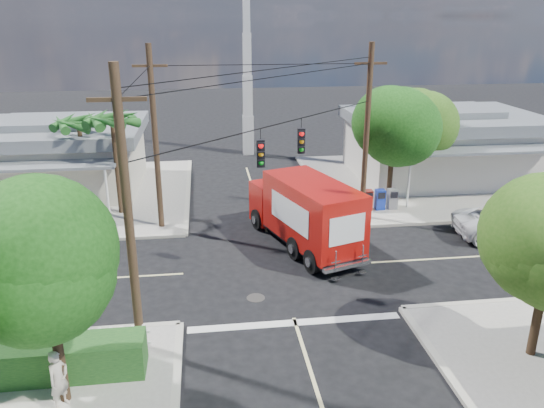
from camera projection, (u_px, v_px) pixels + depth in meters
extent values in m
plane|color=black|center=(278.00, 268.00, 22.57)|extent=(120.00, 120.00, 0.00)
cube|color=gray|center=(423.00, 181.00, 34.17)|extent=(14.00, 14.00, 0.14)
cube|color=#B1AC9D|center=(316.00, 186.00, 33.32)|extent=(0.25, 14.00, 0.14)
cube|color=#B1AC9D|center=(476.00, 221.00, 27.63)|extent=(14.00, 0.25, 0.14)
cube|color=gray|center=(69.00, 196.00, 31.48)|extent=(14.00, 14.00, 0.14)
cube|color=#B1AC9D|center=(188.00, 191.00, 32.34)|extent=(0.25, 14.00, 0.14)
cube|color=#B1AC9D|center=(35.00, 243.00, 24.94)|extent=(14.00, 0.25, 0.14)
cube|color=beige|center=(255.00, 194.00, 31.91)|extent=(0.12, 12.00, 0.01)
cube|color=beige|center=(498.00, 255.00, 23.79)|extent=(12.00, 0.12, 0.01)
cube|color=beige|center=(33.00, 282.00, 21.35)|extent=(12.00, 0.12, 0.01)
cube|color=silver|center=(295.00, 323.00, 18.55)|extent=(7.50, 0.40, 0.01)
cube|color=beige|center=(441.00, 150.00, 34.70)|extent=(11.00, 8.00, 3.40)
cube|color=slate|center=(445.00, 119.00, 34.01)|extent=(11.80, 8.80, 0.70)
cube|color=slate|center=(445.00, 111.00, 33.84)|extent=(6.05, 4.40, 0.50)
cube|color=slate|center=(481.00, 150.00, 29.72)|extent=(9.90, 1.80, 0.15)
cylinder|color=silver|center=(409.00, 182.00, 28.92)|extent=(0.12, 0.12, 2.90)
cube|color=beige|center=(54.00, 162.00, 32.20)|extent=(10.00, 8.00, 3.20)
cube|color=slate|center=(50.00, 131.00, 31.55)|extent=(10.80, 8.80, 0.70)
cube|color=slate|center=(49.00, 122.00, 31.38)|extent=(5.50, 4.40, 0.50)
cube|color=slate|center=(27.00, 166.00, 27.26)|extent=(9.00, 1.80, 0.15)
cylinder|color=silver|center=(107.00, 193.00, 27.45)|extent=(0.12, 0.12, 2.70)
cube|color=silver|center=(248.00, 135.00, 40.82)|extent=(0.80, 0.80, 3.00)
cube|color=silver|center=(248.00, 96.00, 39.81)|extent=(0.70, 0.70, 3.00)
cube|color=silver|center=(247.00, 54.00, 38.81)|extent=(0.60, 0.60, 3.00)
cube|color=silver|center=(246.00, 11.00, 37.81)|extent=(0.50, 0.50, 3.00)
cylinder|color=#422D1C|center=(57.00, 341.00, 14.04)|extent=(0.28, 0.28, 3.71)
sphere|color=#14450F|center=(44.00, 262.00, 13.27)|extent=(3.71, 3.71, 3.71)
sphere|color=#14450F|center=(29.00, 251.00, 13.33)|extent=(3.02, 3.02, 3.02)
sphere|color=#14450F|center=(57.00, 271.00, 13.07)|extent=(3.25, 3.25, 3.25)
cylinder|color=#422D1C|center=(391.00, 170.00, 29.07)|extent=(0.28, 0.28, 4.10)
sphere|color=#14450F|center=(394.00, 123.00, 28.22)|extent=(4.10, 4.10, 4.10)
sphere|color=#14450F|center=(386.00, 118.00, 28.27)|extent=(3.33, 3.33, 3.33)
sphere|color=#14450F|center=(402.00, 127.00, 28.02)|extent=(3.58, 3.58, 3.58)
cylinder|color=#422D1C|center=(420.00, 162.00, 31.53)|extent=(0.28, 0.28, 3.58)
sphere|color=#2C5B15|center=(423.00, 125.00, 30.78)|extent=(3.58, 3.58, 3.58)
sphere|color=#2C5B15|center=(416.00, 121.00, 30.85)|extent=(2.91, 2.91, 2.91)
sphere|color=#2C5B15|center=(431.00, 128.00, 30.58)|extent=(3.14, 3.14, 3.14)
cylinder|color=#422D1C|center=(540.00, 305.00, 16.08)|extent=(0.28, 0.28, 3.46)
sphere|color=#2C5B15|center=(537.00, 231.00, 15.42)|extent=(2.81, 2.81, 2.81)
cylinder|color=#422D1C|center=(117.00, 168.00, 27.78)|extent=(0.24, 0.24, 5.00)
cone|color=#236021|center=(130.00, 118.00, 27.02)|extent=(0.50, 2.06, 0.98)
cone|color=#236021|center=(125.00, 116.00, 27.64)|extent=(1.92, 1.68, 0.98)
cone|color=#236021|center=(110.00, 115.00, 27.71)|extent=(2.12, 0.95, 0.98)
cone|color=#236021|center=(97.00, 117.00, 27.18)|extent=(1.34, 2.07, 0.98)
cone|color=#236021|center=(94.00, 120.00, 26.45)|extent=(1.34, 2.07, 0.98)
cone|color=#236021|center=(105.00, 122.00, 26.07)|extent=(2.12, 0.95, 0.98)
cone|color=#236021|center=(121.00, 120.00, 26.32)|extent=(1.92, 1.68, 0.98)
cylinder|color=#422D1C|center=(84.00, 165.00, 29.01)|extent=(0.24, 0.24, 4.60)
cone|color=#236021|center=(96.00, 121.00, 28.31)|extent=(0.50, 2.06, 0.98)
cone|color=#236021|center=(92.00, 119.00, 28.93)|extent=(1.92, 1.68, 0.98)
cone|color=#236021|center=(78.00, 119.00, 29.00)|extent=(2.12, 0.95, 0.98)
cone|color=#236021|center=(64.00, 121.00, 28.47)|extent=(1.34, 2.07, 0.98)
cone|color=#236021|center=(61.00, 123.00, 27.74)|extent=(1.34, 2.07, 0.98)
cone|color=#236021|center=(71.00, 125.00, 27.36)|extent=(2.12, 0.95, 0.98)
cone|color=#236021|center=(87.00, 124.00, 27.61)|extent=(1.92, 1.68, 0.98)
cylinder|color=#473321|center=(129.00, 219.00, 15.57)|extent=(0.28, 0.28, 9.00)
cube|color=#473321|center=(117.00, 99.00, 14.40)|extent=(1.60, 0.12, 0.12)
cylinder|color=#473321|center=(366.00, 135.00, 26.56)|extent=(0.28, 0.28, 9.00)
cube|color=#473321|center=(371.00, 63.00, 25.39)|extent=(1.60, 0.12, 0.12)
cylinder|color=#473321|center=(155.00, 141.00, 25.29)|extent=(0.28, 0.28, 9.00)
cube|color=#473321|center=(150.00, 66.00, 24.12)|extent=(1.60, 0.12, 0.12)
cylinder|color=black|center=(279.00, 124.00, 20.50)|extent=(10.43, 10.43, 0.04)
cube|color=black|center=(261.00, 153.00, 19.97)|extent=(0.30, 0.24, 1.05)
sphere|color=red|center=(261.00, 146.00, 19.73)|extent=(0.20, 0.20, 0.20)
cube|color=black|center=(301.00, 141.00, 21.98)|extent=(0.30, 0.24, 1.05)
sphere|color=red|center=(302.00, 134.00, 21.74)|extent=(0.20, 0.20, 0.20)
cube|color=silver|center=(52.00, 350.00, 16.22)|extent=(5.94, 0.05, 0.08)
cube|color=silver|center=(50.00, 339.00, 16.09)|extent=(5.94, 0.05, 0.08)
cube|color=silver|center=(145.00, 339.00, 16.52)|extent=(0.09, 0.06, 1.00)
cube|color=#174019|center=(37.00, 361.00, 15.39)|extent=(6.20, 1.20, 1.10)
cube|color=#A82A1E|center=(367.00, 200.00, 28.84)|extent=(0.50, 0.50, 1.10)
cube|color=#152FA5|center=(380.00, 199.00, 28.93)|extent=(0.50, 0.50, 1.10)
cube|color=slate|center=(392.00, 199.00, 29.01)|extent=(0.50, 0.50, 1.10)
cube|color=black|center=(303.00, 234.00, 24.75)|extent=(4.38, 7.59, 0.23)
cube|color=#A9100B|center=(275.00, 201.00, 26.91)|extent=(2.64, 2.23, 2.06)
cube|color=black|center=(270.00, 191.00, 27.33)|extent=(1.93, 0.85, 0.89)
cube|color=silver|center=(268.00, 208.00, 27.84)|extent=(2.07, 0.80, 0.33)
cube|color=#A9100B|center=(313.00, 212.00, 23.57)|extent=(3.96, 5.88, 2.71)
cube|color=white|center=(335.00, 205.00, 24.02)|extent=(1.10, 3.19, 1.21)
cube|color=white|center=(289.00, 213.00, 23.03)|extent=(1.10, 3.19, 1.21)
cube|color=white|center=(347.00, 230.00, 21.21)|extent=(1.60, 0.56, 1.21)
cube|color=silver|center=(347.00, 266.00, 21.63)|extent=(2.20, 0.94, 0.17)
cube|color=silver|center=(336.00, 262.00, 21.13)|extent=(0.42, 0.19, 0.93)
cube|color=silver|center=(363.00, 256.00, 21.67)|extent=(0.42, 0.19, 0.93)
cylinder|color=black|center=(258.00, 219.00, 26.59)|extent=(0.61, 1.07, 1.03)
cylinder|color=black|center=(295.00, 213.00, 27.49)|extent=(0.61, 1.07, 1.03)
cylinder|color=black|center=(312.00, 261.00, 22.01)|extent=(0.61, 1.07, 1.03)
cylinder|color=black|center=(355.00, 252.00, 22.91)|extent=(0.61, 1.07, 1.03)
imported|color=silver|center=(513.00, 223.00, 25.41)|extent=(5.72, 3.15, 1.52)
imported|color=beige|center=(59.00, 379.00, 14.13)|extent=(0.67, 0.74, 1.70)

